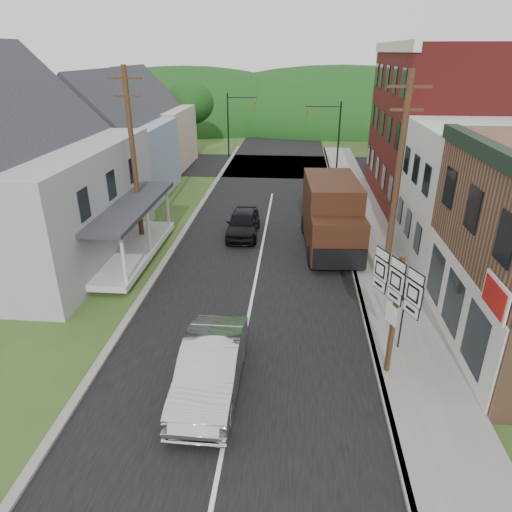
% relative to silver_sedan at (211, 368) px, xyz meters
% --- Properties ---
extents(ground, '(120.00, 120.00, 0.00)m').
position_rel_silver_sedan_xyz_m(ground, '(0.70, 3.29, -0.82)').
color(ground, '#2D4719').
rests_on(ground, ground).
extents(road, '(9.00, 90.00, 0.02)m').
position_rel_silver_sedan_xyz_m(road, '(0.70, 13.29, -0.82)').
color(road, black).
rests_on(road, ground).
extents(cross_road, '(60.00, 9.00, 0.02)m').
position_rel_silver_sedan_xyz_m(cross_road, '(0.70, 30.29, -0.82)').
color(cross_road, black).
rests_on(cross_road, ground).
extents(sidewalk_right, '(2.80, 55.00, 0.15)m').
position_rel_silver_sedan_xyz_m(sidewalk_right, '(6.60, 11.29, -0.74)').
color(sidewalk_right, slate).
rests_on(sidewalk_right, ground).
extents(curb_right, '(0.20, 55.00, 0.15)m').
position_rel_silver_sedan_xyz_m(curb_right, '(5.25, 11.29, -0.74)').
color(curb_right, slate).
rests_on(curb_right, ground).
extents(curb_left, '(0.30, 55.00, 0.12)m').
position_rel_silver_sedan_xyz_m(curb_left, '(-3.95, 11.29, -0.76)').
color(curb_left, slate).
rests_on(curb_left, ground).
extents(storefront_white, '(8.00, 7.00, 6.50)m').
position_rel_silver_sedan_xyz_m(storefront_white, '(12.00, 10.79, 2.43)').
color(storefront_white, silver).
rests_on(storefront_white, ground).
extents(storefront_red, '(8.00, 12.00, 10.00)m').
position_rel_silver_sedan_xyz_m(storefront_red, '(12.00, 20.29, 4.18)').
color(storefront_red, maroon).
rests_on(storefront_red, ground).
extents(house_gray, '(10.20, 12.24, 8.35)m').
position_rel_silver_sedan_xyz_m(house_gray, '(-11.30, 9.29, 3.41)').
color(house_gray, '#9B9DA0').
rests_on(house_gray, ground).
extents(house_blue, '(7.14, 8.16, 7.28)m').
position_rel_silver_sedan_xyz_m(house_blue, '(-10.30, 20.29, 2.87)').
color(house_blue, '#8496B5').
rests_on(house_blue, ground).
extents(house_cream, '(7.14, 8.16, 7.28)m').
position_rel_silver_sedan_xyz_m(house_cream, '(-10.80, 29.29, 2.87)').
color(house_cream, '#C0AC94').
rests_on(house_cream, ground).
extents(utility_pole_right, '(1.60, 0.26, 9.00)m').
position_rel_silver_sedan_xyz_m(utility_pole_right, '(6.30, 6.79, 3.84)').
color(utility_pole_right, '#472D19').
rests_on(utility_pole_right, ground).
extents(utility_pole_left, '(1.60, 0.26, 9.00)m').
position_rel_silver_sedan_xyz_m(utility_pole_left, '(-5.80, 11.29, 3.84)').
color(utility_pole_left, '#472D19').
rests_on(utility_pole_left, ground).
extents(traffic_signal_right, '(2.87, 0.20, 6.00)m').
position_rel_silver_sedan_xyz_m(traffic_signal_right, '(5.00, 26.79, 2.94)').
color(traffic_signal_right, black).
rests_on(traffic_signal_right, ground).
extents(traffic_signal_left, '(2.87, 0.20, 6.00)m').
position_rel_silver_sedan_xyz_m(traffic_signal_left, '(-3.60, 33.79, 2.94)').
color(traffic_signal_left, black).
rests_on(traffic_signal_left, ground).
extents(tree_left_c, '(5.80, 5.80, 8.41)m').
position_rel_silver_sedan_xyz_m(tree_left_c, '(-18.30, 23.29, 5.12)').
color(tree_left_c, '#382616').
rests_on(tree_left_c, ground).
extents(tree_left_d, '(4.80, 4.80, 6.94)m').
position_rel_silver_sedan_xyz_m(tree_left_d, '(-8.30, 35.29, 4.06)').
color(tree_left_d, '#382616').
rests_on(tree_left_d, ground).
extents(forested_ridge, '(90.00, 30.00, 16.00)m').
position_rel_silver_sedan_xyz_m(forested_ridge, '(0.70, 58.29, -0.82)').
color(forested_ridge, black).
rests_on(forested_ridge, ground).
extents(silver_sedan, '(1.75, 4.98, 1.64)m').
position_rel_silver_sedan_xyz_m(silver_sedan, '(0.00, 0.00, 0.00)').
color(silver_sedan, '#B5B5BA').
rests_on(silver_sedan, ground).
extents(dark_sedan, '(1.79, 4.29, 1.45)m').
position_rel_silver_sedan_xyz_m(dark_sedan, '(-0.49, 12.98, -0.09)').
color(dark_sedan, black).
rests_on(dark_sedan, ground).
extents(delivery_van, '(3.01, 6.56, 3.59)m').
position_rel_silver_sedan_xyz_m(delivery_van, '(4.29, 11.54, 0.99)').
color(delivery_van, '#321A0E').
rests_on(delivery_van, ground).
extents(route_sign_cluster, '(1.02, 2.12, 4.01)m').
position_rel_silver_sedan_xyz_m(route_sign_cluster, '(5.45, 1.24, 1.93)').
color(route_sign_cluster, '#472D19').
rests_on(route_sign_cluster, sidewalk_right).
extents(warning_sign, '(0.12, 0.69, 2.48)m').
position_rel_silver_sedan_xyz_m(warning_sign, '(6.08, 2.58, 0.92)').
color(warning_sign, black).
rests_on(warning_sign, sidewalk_right).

